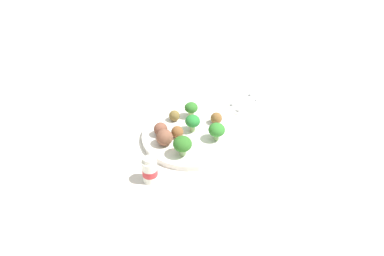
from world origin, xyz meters
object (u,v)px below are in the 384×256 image
object	(u,v)px
broccoli_floret_near_rim	(193,121)
meatball_mid_left	(177,132)
plate	(192,136)
knife	(252,100)
meatball_near_rim	(174,116)
yogurt_bottle	(150,170)
broccoli_floret_center	(191,108)
napkin	(246,101)
broccoli_floret_mid_left	(182,144)
broccoli_floret_front_left	(217,130)
meatball_back_right	(164,137)
meatball_center	(216,118)
fork	(243,96)
meatball_back_left	(161,129)

from	to	relation	value
broccoli_floret_near_rim	meatball_mid_left	world-z (taller)	broccoli_floret_near_rim
plate	knife	bearing A→B (deg)	-6.58
meatball_near_rim	yogurt_bottle	bearing A→B (deg)	-153.32
plate	meatball_mid_left	xyz separation A→B (m)	(-0.04, 0.02, 0.02)
plate	meatball_near_rim	world-z (taller)	meatball_near_rim
broccoli_floret_near_rim	broccoli_floret_center	bearing A→B (deg)	41.76
plate	broccoli_floret_center	distance (m)	0.09
broccoli_floret_center	meatball_mid_left	distance (m)	0.11
broccoli_floret_center	napkin	bearing A→B (deg)	-18.81
meatball_mid_left	knife	world-z (taller)	meatball_mid_left
meatball_mid_left	broccoli_floret_mid_left	bearing A→B (deg)	-129.68
broccoli_floret_center	broccoli_floret_front_left	size ratio (longest dim) A/B	0.95
broccoli_floret_center	meatball_back_right	xyz separation A→B (m)	(-0.15, -0.03, -0.01)
meatball_back_right	napkin	xyz separation A→B (m)	(0.35, -0.04, -0.04)
broccoli_floret_near_rim	broccoli_floret_front_left	bearing A→B (deg)	-83.55
broccoli_floret_near_rim	meatball_center	distance (m)	0.08
meatball_back_right	meatball_center	bearing A→B (deg)	-16.56
broccoli_floret_near_rim	fork	world-z (taller)	broccoli_floret_near_rim
meatball_back_left	fork	distance (m)	0.34
meatball_near_rim	broccoli_floret_front_left	bearing A→B (deg)	-89.91
meatball_mid_left	yogurt_bottle	xyz separation A→B (m)	(-0.16, -0.05, -0.00)
plate	meatball_near_rim	bearing A→B (deg)	75.72
broccoli_floret_front_left	napkin	size ratio (longest dim) A/B	0.30
meatball_center	meatball_back_left	size ratio (longest dim) A/B	0.88
meatball_mid_left	napkin	xyz separation A→B (m)	(0.30, -0.04, -0.03)
meatball_mid_left	plate	bearing A→B (deg)	-32.09
broccoli_floret_center	meatball_back_left	size ratio (longest dim) A/B	1.25
yogurt_bottle	broccoli_floret_mid_left	bearing A→B (deg)	-6.40
meatball_back_right	meatball_center	world-z (taller)	meatball_back_right
meatball_near_rim	knife	distance (m)	0.28
meatball_mid_left	yogurt_bottle	size ratio (longest dim) A/B	0.49
meatball_near_rim	napkin	bearing A→B (deg)	-21.18
broccoli_floret_center	meatball_back_right	world-z (taller)	broccoli_floret_center
broccoli_floret_center	napkin	world-z (taller)	broccoli_floret_center
broccoli_floret_mid_left	meatball_center	world-z (taller)	broccoli_floret_mid_left
broccoli_floret_front_left	yogurt_bottle	bearing A→B (deg)	168.90
broccoli_floret_near_rim	meatball_back_right	world-z (taller)	broccoli_floret_near_rim
broccoli_floret_front_left	meatball_back_right	distance (m)	0.14
plate	broccoli_floret_near_rim	size ratio (longest dim) A/B	5.60
plate	broccoli_floret_mid_left	distance (m)	0.10
meatball_back_right	meatball_back_left	bearing A→B (deg)	56.18
meatball_mid_left	yogurt_bottle	bearing A→B (deg)	-163.01
meatball_back_right	yogurt_bottle	size ratio (longest dim) A/B	0.66
broccoli_floret_mid_left	napkin	size ratio (longest dim) A/B	0.32
meatball_near_rim	knife	world-z (taller)	meatball_near_rim
meatball_near_rim	meatball_center	world-z (taller)	meatball_center
meatball_center	knife	bearing A→B (deg)	-3.00
napkin	broccoli_floret_near_rim	bearing A→B (deg)	175.29
broccoli_floret_front_left	knife	size ratio (longest dim) A/B	0.35
meatball_center	yogurt_bottle	size ratio (longest dim) A/B	0.50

